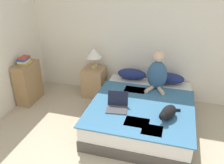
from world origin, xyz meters
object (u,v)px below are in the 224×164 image
object	(u,v)px
pillow_near	(132,74)
cat_tabby	(168,113)
pillow_far	(169,78)
bed	(142,112)
bookshelf	(28,83)
laptop_open	(117,106)
nightstand	(94,82)
person_sitting	(157,73)
table_lamp	(94,54)
book_stack_top	(24,60)

from	to	relation	value
pillow_near	cat_tabby	xyz separation A→B (m)	(0.81, -1.23, -0.00)
pillow_far	bed	bearing A→B (deg)	-113.89
pillow_near	bookshelf	distance (m)	2.11
pillow_near	bookshelf	size ratio (longest dim) A/B	0.72
pillow_far	laptop_open	world-z (taller)	laptop_open
nightstand	pillow_far	bearing A→B (deg)	2.17
cat_tabby	bed	bearing A→B (deg)	-111.05
bed	laptop_open	bearing A→B (deg)	-137.06
person_sitting	laptop_open	xyz separation A→B (m)	(-0.52, -0.88, -0.27)
laptop_open	bookshelf	xyz separation A→B (m)	(-1.99, 0.50, -0.10)
bed	nightstand	distance (m)	1.41
bookshelf	laptop_open	bearing A→B (deg)	-14.05
person_sitting	bookshelf	world-z (taller)	person_sitting
nightstand	table_lamp	xyz separation A→B (m)	(0.01, 0.02, 0.62)
person_sitting	book_stack_top	world-z (taller)	person_sitting
bed	pillow_far	xyz separation A→B (m)	(0.37, 0.84, 0.33)
nightstand	cat_tabby	bearing A→B (deg)	-36.10
pillow_near	nightstand	size ratio (longest dim) A/B	0.98
pillow_near	pillow_far	xyz separation A→B (m)	(0.74, 0.00, 0.00)
pillow_far	book_stack_top	world-z (taller)	book_stack_top
person_sitting	laptop_open	world-z (taller)	person_sitting
cat_tabby	pillow_near	bearing A→B (deg)	-125.55
cat_tabby	bookshelf	world-z (taller)	bookshelf
cat_tabby	nightstand	world-z (taller)	cat_tabby
table_lamp	pillow_near	bearing A→B (deg)	2.92
bookshelf	person_sitting	bearing A→B (deg)	8.49
bookshelf	book_stack_top	size ratio (longest dim) A/B	3.20
cat_tabby	laptop_open	bearing A→B (deg)	-72.49
laptop_open	bed	bearing A→B (deg)	35.22
person_sitting	table_lamp	size ratio (longest dim) A/B	1.68
person_sitting	nightstand	distance (m)	1.43
bed	person_sitting	world-z (taller)	person_sitting
bed	table_lamp	size ratio (longest dim) A/B	4.56
pillow_near	cat_tabby	size ratio (longest dim) A/B	1.21
person_sitting	book_stack_top	bearing A→B (deg)	-171.45
pillow_far	cat_tabby	distance (m)	1.23
nightstand	table_lamp	bearing A→B (deg)	63.41
bed	cat_tabby	world-z (taller)	cat_tabby
pillow_near	laptop_open	world-z (taller)	laptop_open
pillow_far	person_sitting	bearing A→B (deg)	-125.26
table_lamp	bookshelf	bearing A→B (deg)	-151.95
nightstand	table_lamp	distance (m)	0.62
pillow_far	table_lamp	bearing A→B (deg)	-178.49
table_lamp	bed	bearing A→B (deg)	-34.31
cat_tabby	person_sitting	bearing A→B (deg)	-141.97
laptop_open	table_lamp	world-z (taller)	table_lamp
pillow_far	laptop_open	size ratio (longest dim) A/B	1.60
laptop_open	pillow_far	bearing A→B (deg)	50.19
pillow_near	pillow_far	distance (m)	0.74
table_lamp	laptop_open	bearing A→B (deg)	-55.04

